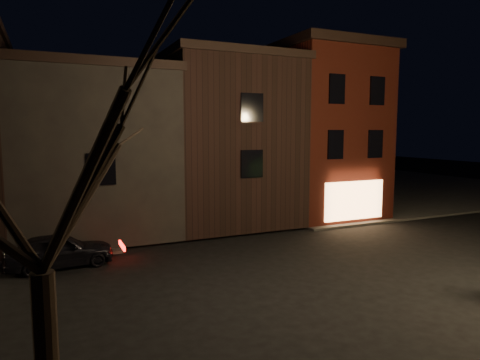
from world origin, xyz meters
TOP-DOWN VIEW (x-y plane):
  - ground at (0.00, 0.00)m, footprint 120.00×120.00m
  - sidewalk_far_right at (20.00, 20.00)m, footprint 30.00×30.00m
  - corner_building at (8.00, 9.47)m, footprint 6.50×8.50m
  - row_building_a at (1.50, 10.50)m, footprint 7.30×10.30m
  - row_building_b at (-5.75, 10.50)m, footprint 7.80×10.30m
  - bare_tree_left at (-8.00, -7.00)m, footprint 5.60×5.60m
  - parked_car_a at (-7.59, 4.06)m, footprint 4.14×1.95m

SIDE VIEW (x-z plane):
  - ground at x=0.00m, z-range 0.00..0.00m
  - sidewalk_far_right at x=20.00m, z-range 0.00..0.12m
  - parked_car_a at x=-7.59m, z-range 0.00..1.37m
  - row_building_b at x=-5.75m, z-range 0.13..8.53m
  - row_building_a at x=1.50m, z-range 0.13..9.53m
  - corner_building at x=8.00m, z-range 0.15..10.65m
  - bare_tree_left at x=-8.00m, z-range 1.68..9.18m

